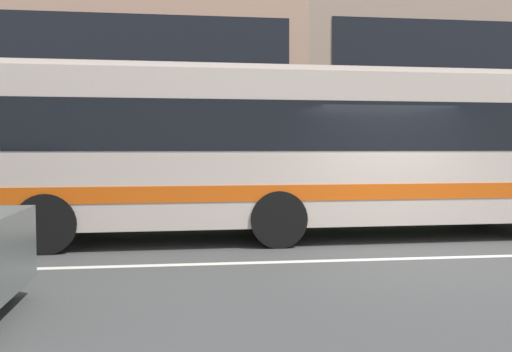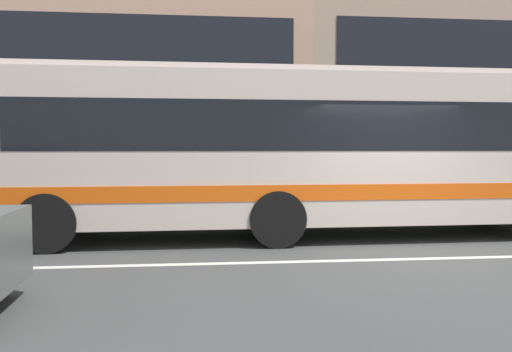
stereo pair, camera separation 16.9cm
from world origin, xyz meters
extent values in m
plane|color=#444544|center=(0.00, 0.00, 0.00)|extent=(160.00, 160.00, 0.00)
cube|color=silver|center=(0.00, 0.00, 0.00)|extent=(60.00, 0.16, 0.01)
cube|color=#337536|center=(-1.48, 6.10, 0.40)|extent=(23.34, 1.10, 0.80)
cube|color=tan|center=(-8.29, 16.96, 4.73)|extent=(18.12, 11.50, 9.46)
cube|color=black|center=(-8.29, 11.19, 5.48)|extent=(16.67, 0.04, 1.89)
cube|color=tan|center=(11.81, 16.96, 4.83)|extent=(22.07, 11.50, 9.65)
cube|color=beige|center=(-1.36, 2.38, 1.72)|extent=(11.16, 2.76, 2.74)
cube|color=black|center=(-1.36, 2.38, 2.13)|extent=(10.49, 2.77, 0.88)
cube|color=#E55710|center=(-1.36, 2.38, 0.97)|extent=(10.93, 2.78, 0.28)
cube|color=beige|center=(-1.36, 2.38, 3.15)|extent=(10.70, 2.34, 0.12)
cylinder|color=black|center=(3.18, 3.65, 0.50)|extent=(1.00, 0.30, 1.00)
cylinder|color=black|center=(-2.06, 3.56, 0.50)|extent=(1.00, 0.30, 1.00)
cylinder|color=black|center=(-2.02, 1.19, 0.50)|extent=(1.00, 0.30, 1.00)
cylinder|color=black|center=(-5.93, 3.49, 0.50)|extent=(1.00, 0.30, 1.00)
cylinder|color=black|center=(-5.89, 1.12, 0.50)|extent=(1.00, 0.30, 1.00)
camera|label=1|loc=(-3.53, -7.84, 1.75)|focal=36.94mm
camera|label=2|loc=(-3.37, -7.86, 1.75)|focal=36.94mm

